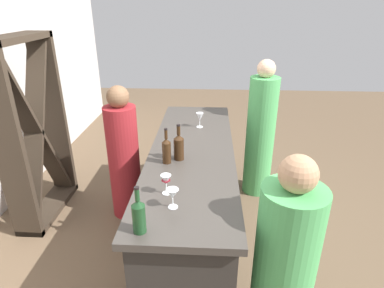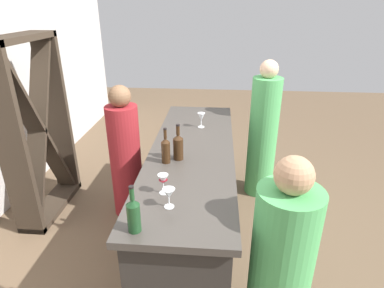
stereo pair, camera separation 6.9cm
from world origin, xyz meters
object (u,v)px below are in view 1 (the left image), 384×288
person_center_guest (260,135)px  wine_bottle_center_amber_brown (179,146)px  person_left_guest (284,266)px  wine_bottle_second_left_amber_brown (167,150)px  wine_glass_near_center (173,194)px  wine_bottle_leftmost_olive_green (139,215)px  wine_glass_near_left (200,117)px  wine_rack (34,132)px  wine_glass_near_right (166,181)px  person_right_guest (124,158)px

person_center_guest → wine_bottle_center_amber_brown: bearing=66.6°
wine_bottle_center_amber_brown → person_left_guest: bearing=-136.2°
wine_bottle_second_left_amber_brown → wine_glass_near_center: size_ratio=2.24×
wine_bottle_leftmost_olive_green → person_left_guest: size_ratio=0.20×
wine_bottle_leftmost_olive_green → wine_bottle_second_left_amber_brown: (0.85, -0.05, 0.00)m
wine_glass_near_left → person_center_guest: bearing=-58.5°
wine_glass_near_left → wine_glass_near_center: 1.42m
wine_glass_near_center → person_center_guest: (1.85, -0.82, -0.34)m
wine_rack → wine_bottle_second_left_amber_brown: wine_rack is taller
wine_bottle_leftmost_olive_green → wine_rack: bearing=42.8°
person_left_guest → wine_bottle_center_amber_brown: bearing=-43.7°
wine_glass_near_center → person_center_guest: person_center_guest is taller
wine_bottle_second_left_amber_brown → person_left_guest: 1.18m
wine_glass_near_left → wine_glass_near_center: bearing=175.1°
wine_glass_near_right → wine_glass_near_center: bearing=-158.7°
wine_rack → wine_bottle_center_amber_brown: size_ratio=6.31×
wine_rack → person_right_guest: 0.95m
wine_rack → person_right_guest: size_ratio=1.32×
wine_glass_near_left → wine_glass_near_center: wine_glass_near_left is taller
wine_rack → wine_glass_near_center: 2.04m
person_right_guest → wine_bottle_second_left_amber_brown: bearing=-57.3°
wine_glass_near_left → wine_glass_near_right: wine_glass_near_left is taller
wine_bottle_second_left_amber_brown → person_left_guest: person_left_guest is taller
wine_bottle_leftmost_olive_green → wine_glass_near_right: bearing=-14.0°
wine_glass_near_left → wine_glass_near_right: 1.28m
person_right_guest → wine_bottle_leftmost_olive_green: bearing=-77.5°
person_left_guest → wine_bottle_leftmost_olive_green: bearing=11.9°
wine_bottle_center_amber_brown → person_right_guest: (0.63, 0.65, -0.44)m
person_left_guest → person_center_guest: person_center_guest is taller
wine_glass_near_center → person_left_guest: (-0.10, -0.71, -0.45)m
wine_glass_near_left → person_right_guest: 0.91m
wine_glass_near_center → person_left_guest: 0.85m
wine_rack → person_right_guest: (0.02, -0.90, -0.28)m
wine_bottle_center_amber_brown → wine_glass_near_right: 0.52m
wine_rack → wine_glass_near_left: 1.71m
wine_glass_near_right → person_center_guest: (1.69, -0.88, -0.34)m
wine_glass_near_left → person_left_guest: (-1.51, -0.59, -0.46)m
wine_rack → wine_bottle_second_left_amber_brown: 1.62m
wine_bottle_second_left_amber_brown → wine_bottle_center_amber_brown: wine_bottle_center_amber_brown is taller
wine_glass_near_left → person_left_guest: person_left_guest is taller
wine_bottle_center_amber_brown → wine_bottle_second_left_amber_brown: bearing=126.9°
wine_glass_near_left → wine_bottle_center_amber_brown: bearing=169.0°
person_right_guest → wine_glass_near_right: bearing=-67.8°
wine_rack → wine_bottle_second_left_amber_brown: (-0.68, -1.46, 0.16)m
wine_bottle_leftmost_olive_green → wine_bottle_second_left_amber_brown: wine_bottle_second_left_amber_brown is taller
wine_bottle_leftmost_olive_green → wine_glass_near_left: bearing=-9.6°
wine_rack → person_left_guest: 2.70m
wine_bottle_second_left_amber_brown → person_right_guest: 1.00m
wine_glass_near_left → wine_rack: bearing=94.3°
wine_glass_near_center → wine_glass_near_right: (0.16, 0.06, 0.00)m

